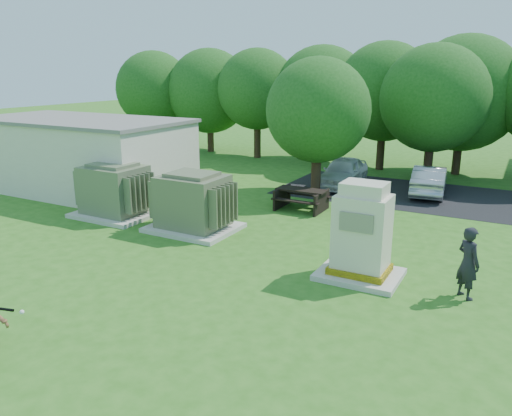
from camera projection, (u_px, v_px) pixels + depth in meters
The scene contains 12 objects.
ground at pixel (181, 294), 12.69m from camera, with size 120.00×120.00×0.00m, color #2D6619.
service_building at pixel (80, 156), 23.26m from camera, with size 10.00×5.00×3.20m, color beige.
service_building_roof at pixel (77, 120), 22.81m from camera, with size 10.20×5.20×0.15m, color slate.
parking_strip at pixel (511, 206), 20.86m from camera, with size 20.00×6.00×0.01m, color #232326.
transformer_left at pixel (115, 191), 19.23m from camera, with size 3.00×2.40×2.07m.
transformer_right at pixel (193, 203), 17.52m from camera, with size 3.00×2.40×2.07m.
generator_cabinet at pixel (362, 237), 13.43m from camera, with size 2.19×1.79×2.67m.
picnic_table at pixel (301, 197), 20.17m from camera, with size 2.02×1.51×0.86m.
person_by_generator at pixel (468, 263), 12.27m from camera, with size 0.68×0.44×1.85m, color black.
car_white at pixel (343, 172), 24.12m from camera, with size 1.67×4.15×1.41m, color silver.
car_silver_a at pixel (429, 180), 22.63m from camera, with size 1.39×3.99×1.32m, color #A1A2A6.
tree_row at pixel (416, 96), 26.39m from camera, with size 41.30×13.30×7.30m.
Camera 1 is at (7.27, -9.28, 5.54)m, focal length 35.00 mm.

